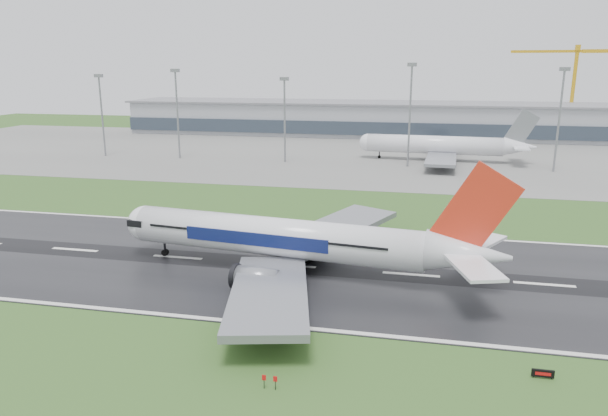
# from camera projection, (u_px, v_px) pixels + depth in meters

# --- Properties ---
(ground) EXTENTS (520.00, 520.00, 0.00)m
(ground) POSITION_uv_depth(u_px,v_px,m) (289.00, 266.00, 92.69)
(ground) COLOR #2A4F1C
(ground) RESTS_ON ground
(runway) EXTENTS (400.00, 45.00, 0.10)m
(runway) POSITION_uv_depth(u_px,v_px,m) (289.00, 266.00, 92.68)
(runway) COLOR black
(runway) RESTS_ON ground
(apron) EXTENTS (400.00, 130.00, 0.08)m
(apron) POSITION_uv_depth(u_px,v_px,m) (365.00, 154.00, 211.15)
(apron) COLOR slate
(apron) RESTS_ON ground
(terminal) EXTENTS (240.00, 36.00, 15.00)m
(terminal) POSITION_uv_depth(u_px,v_px,m) (379.00, 119.00, 266.17)
(terminal) COLOR #90939A
(terminal) RESTS_ON ground
(main_airliner) EXTENTS (70.26, 67.62, 18.74)m
(main_airliner) POSITION_uv_depth(u_px,v_px,m) (300.00, 216.00, 87.39)
(main_airliner) COLOR white
(main_airliner) RESTS_ON runway
(parked_airliner) EXTENTS (64.13, 60.17, 17.86)m
(parked_airliner) POSITION_uv_depth(u_px,v_px,m) (442.00, 135.00, 192.92)
(parked_airliner) COLOR white
(parked_airliner) RESTS_ON apron
(tower_crane) EXTENTS (42.40, 5.33, 41.99)m
(tower_crane) POSITION_uv_depth(u_px,v_px,m) (573.00, 91.00, 259.28)
(tower_crane) COLOR gold
(tower_crane) RESTS_ON ground
(runway_sign) EXTENTS (2.26, 1.00, 1.04)m
(runway_sign) POSITION_uv_depth(u_px,v_px,m) (543.00, 374.00, 59.24)
(runway_sign) COLOR black
(runway_sign) RESTS_ON ground
(floodmast_0) EXTENTS (0.64, 0.64, 28.40)m
(floodmast_0) POSITION_uv_depth(u_px,v_px,m) (102.00, 117.00, 202.77)
(floodmast_0) COLOR gray
(floodmast_0) RESTS_ON ground
(floodmast_1) EXTENTS (0.64, 0.64, 30.28)m
(floodmast_1) POSITION_uv_depth(u_px,v_px,m) (178.00, 116.00, 196.61)
(floodmast_1) COLOR gray
(floodmast_1) RESTS_ON ground
(floodmast_2) EXTENTS (0.64, 0.64, 27.62)m
(floodmast_2) POSITION_uv_depth(u_px,v_px,m) (285.00, 122.00, 189.12)
(floodmast_2) COLOR gray
(floodmast_2) RESTS_ON ground
(floodmast_3) EXTENTS (0.64, 0.64, 32.22)m
(floodmast_3) POSITION_uv_depth(u_px,v_px,m) (410.00, 118.00, 180.17)
(floodmast_3) COLOR gray
(floodmast_3) RESTS_ON ground
(floodmast_4) EXTENTS (0.64, 0.64, 30.89)m
(floodmast_4) POSITION_uv_depth(u_px,v_px,m) (559.00, 123.00, 171.26)
(floodmast_4) COLOR gray
(floodmast_4) RESTS_ON ground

